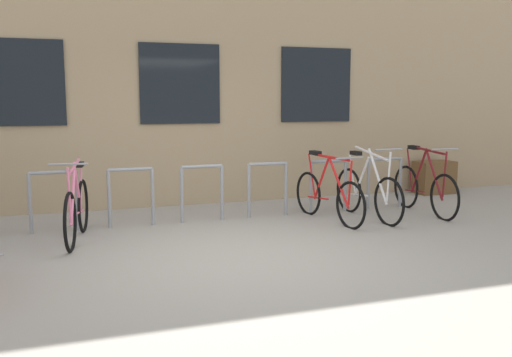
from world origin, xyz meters
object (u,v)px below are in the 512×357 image
at_px(bicycle_maroon, 424,188).
at_px(bicycle_red, 328,195).
at_px(bicycle_white, 368,192).
at_px(bicycle_pink, 77,210).
at_px(planter_box, 434,177).

bearing_deg(bicycle_maroon, bicycle_red, 179.95).
relative_size(bicycle_maroon, bicycle_white, 0.99).
xyz_separation_m(bicycle_red, bicycle_white, (0.63, -0.02, 0.01)).
xyz_separation_m(bicycle_pink, bicycle_maroon, (5.09, 0.01, 0.00)).
height_order(bicycle_maroon, planter_box, bicycle_maroon).
relative_size(bicycle_pink, bicycle_white, 0.96).
relative_size(bicycle_red, bicycle_white, 0.99).
height_order(bicycle_pink, bicycle_maroon, bicycle_maroon).
relative_size(bicycle_pink, bicycle_red, 0.97).
bearing_deg(planter_box, bicycle_white, -146.42).
bearing_deg(bicycle_white, bicycle_maroon, 1.30).
height_order(bicycle_pink, bicycle_red, bicycle_pink).
height_order(bicycle_pink, planter_box, bicycle_pink).
xyz_separation_m(bicycle_pink, planter_box, (6.38, 1.51, -0.09)).
distance_m(bicycle_white, planter_box, 2.75).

